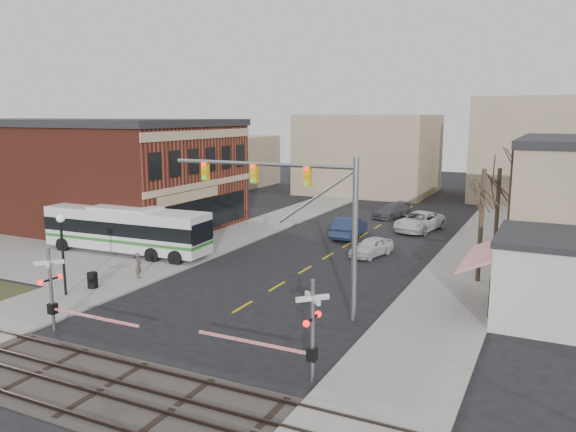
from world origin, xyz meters
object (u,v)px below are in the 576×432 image
at_px(rr_crossing_west, 58,292).
at_px(car_b, 349,227).
at_px(street_lamp, 62,238).
at_px(pedestrian_near, 139,266).
at_px(car_d, 392,211).
at_px(pedestrian_far, 139,245).
at_px(rr_crossing_east, 302,330).
at_px(trash_bin, 93,280).
at_px(car_a, 371,247).
at_px(car_c, 419,222).
at_px(transit_bus, 126,229).
at_px(traffic_signal_mast, 301,201).

bearing_deg(rr_crossing_west, car_b, 78.93).
distance_m(street_lamp, pedestrian_near, 5.17).
distance_m(car_d, pedestrian_far, 26.25).
distance_m(rr_crossing_east, car_b, 25.73).
bearing_deg(pedestrian_far, rr_crossing_west, -117.84).
height_order(trash_bin, car_a, car_a).
distance_m(trash_bin, car_d, 31.61).
relative_size(car_c, car_d, 1.24).
bearing_deg(transit_bus, car_b, 44.70).
xyz_separation_m(car_a, car_d, (-2.87, 15.60, 0.01)).
relative_size(rr_crossing_east, trash_bin, 6.20).
distance_m(street_lamp, pedestrian_far, 8.74).
distance_m(car_a, pedestrian_far, 16.37).
height_order(rr_crossing_east, street_lamp, street_lamp).
bearing_deg(pedestrian_near, car_b, -45.71).
bearing_deg(traffic_signal_mast, pedestrian_near, 176.52).
relative_size(car_b, pedestrian_far, 2.84).
bearing_deg(pedestrian_near, rr_crossing_east, -140.16).
xyz_separation_m(rr_crossing_west, car_d, (5.68, 35.77, -1.27)).
xyz_separation_m(transit_bus, traffic_signal_mast, (16.37, -5.44, 3.90)).
height_order(rr_crossing_east, car_d, rr_crossing_east).
relative_size(transit_bus, rr_crossing_east, 2.31).
bearing_deg(car_c, street_lamp, -105.44).
bearing_deg(car_b, street_lamp, 64.18).
distance_m(trash_bin, pedestrian_near, 2.92).
height_order(car_c, pedestrian_near, pedestrian_near).
relative_size(street_lamp, pedestrian_far, 2.49).
height_order(trash_bin, pedestrian_near, pedestrian_near).
bearing_deg(rr_crossing_east, car_b, 105.91).
height_order(car_b, car_d, car_b).
distance_m(transit_bus, rr_crossing_east, 23.13).
distance_m(traffic_signal_mast, rr_crossing_west, 12.19).
height_order(traffic_signal_mast, car_a, traffic_signal_mast).
xyz_separation_m(rr_crossing_east, car_b, (-7.05, 24.72, -1.12)).
bearing_deg(car_b, traffic_signal_mast, 98.71).
height_order(transit_bus, pedestrian_near, transit_bus).
xyz_separation_m(car_b, pedestrian_far, (-10.66, -13.26, 0.18)).
distance_m(car_b, car_d, 10.43).
bearing_deg(transit_bus, car_d, 59.84).
height_order(trash_bin, car_c, car_c).
bearing_deg(traffic_signal_mast, rr_crossing_west, -139.48).
bearing_deg(car_d, transit_bus, -101.62).
height_order(trash_bin, pedestrian_far, pedestrian_far).
relative_size(rr_crossing_west, car_a, 1.40).
xyz_separation_m(transit_bus, street_lamp, (3.68, -9.09, 1.48)).
bearing_deg(trash_bin, rr_crossing_west, -57.61).
xyz_separation_m(transit_bus, car_a, (16.12, 7.20, -1.18)).
bearing_deg(car_a, pedestrian_near, -116.99).
bearing_deg(transit_bus, car_c, 45.78).
relative_size(rr_crossing_west, pedestrian_near, 3.52).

